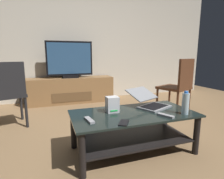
# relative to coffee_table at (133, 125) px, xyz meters

# --- Properties ---
(ground_plane) EXTENTS (7.68, 7.68, 0.00)m
(ground_plane) POSITION_rel_coffee_table_xyz_m (-0.09, -0.02, -0.28)
(ground_plane) COLOR olive
(back_wall) EXTENTS (6.40, 0.12, 2.80)m
(back_wall) POSITION_rel_coffee_table_xyz_m (-0.09, 2.54, 1.12)
(back_wall) COLOR beige
(back_wall) RESTS_ON ground
(coffee_table) EXTENTS (1.23, 0.62, 0.41)m
(coffee_table) POSITION_rel_coffee_table_xyz_m (0.00, 0.00, 0.00)
(coffee_table) COLOR black
(coffee_table) RESTS_ON ground
(media_cabinet) EXTENTS (1.74, 0.43, 0.52)m
(media_cabinet) POSITION_rel_coffee_table_xyz_m (-0.37, 2.22, -0.02)
(media_cabinet) COLOR olive
(media_cabinet) RESTS_ON ground
(television) EXTENTS (0.91, 0.20, 0.73)m
(television) POSITION_rel_coffee_table_xyz_m (-0.37, 2.20, 0.59)
(television) COLOR black
(television) RESTS_ON media_cabinet
(dining_chair) EXTENTS (0.57, 0.57, 0.92)m
(dining_chair) POSITION_rel_coffee_table_xyz_m (1.23, 0.86, 0.23)
(dining_chair) COLOR #59331E
(dining_chair) RESTS_ON ground
(side_chair) EXTENTS (0.55, 0.55, 0.89)m
(side_chair) POSITION_rel_coffee_table_xyz_m (-1.31, 1.09, 0.22)
(side_chair) COLOR black
(side_chair) RESTS_ON ground
(laptop) EXTENTS (0.47, 0.51, 0.18)m
(laptop) POSITION_rel_coffee_table_xyz_m (0.26, 0.15, 0.19)
(laptop) COLOR gray
(laptop) RESTS_ON coffee_table
(router_box) EXTENTS (0.12, 0.11, 0.16)m
(router_box) POSITION_rel_coffee_table_xyz_m (-0.19, 0.09, 0.21)
(router_box) COLOR silver
(router_box) RESTS_ON coffee_table
(water_bottle_near) EXTENTS (0.07, 0.07, 0.23)m
(water_bottle_near) POSITION_rel_coffee_table_xyz_m (0.45, -0.20, 0.24)
(water_bottle_near) COLOR silver
(water_bottle_near) RESTS_ON coffee_table
(cell_phone) EXTENTS (0.14, 0.16, 0.01)m
(cell_phone) POSITION_rel_coffee_table_xyz_m (-0.20, -0.24, 0.13)
(cell_phone) COLOR black
(cell_phone) RESTS_ON coffee_table
(tv_remote) EXTENTS (0.11, 0.16, 0.02)m
(tv_remote) POSITION_rel_coffee_table_xyz_m (0.23, -0.21, 0.14)
(tv_remote) COLOR #99999E
(tv_remote) RESTS_ON coffee_table
(soundbar_remote) EXTENTS (0.07, 0.16, 0.02)m
(soundbar_remote) POSITION_rel_coffee_table_xyz_m (-0.47, -0.09, 0.14)
(soundbar_remote) COLOR #99999E
(soundbar_remote) RESTS_ON coffee_table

